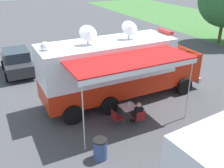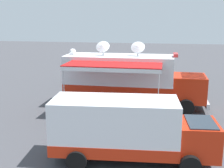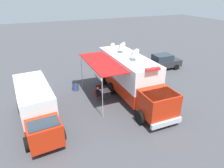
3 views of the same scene
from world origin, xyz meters
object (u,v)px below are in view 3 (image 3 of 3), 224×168
water_bottle (106,89)px  car_behind_truck (163,62)px  folding_chair_beside_table (99,89)px  seated_responder (99,93)px  folding_table (105,91)px  trash_bin (76,86)px  folding_chair_at_table (97,95)px  support_truck (36,106)px  command_truck (131,76)px

water_bottle → car_behind_truck: size_ratio=0.05×
folding_chair_beside_table → seated_responder: seated_responder is taller
folding_table → trash_bin: bearing=-50.9°
water_bottle → folding_chair_at_table: (0.90, 0.07, -0.32)m
car_behind_truck → folding_table: bearing=24.2°
folding_chair_beside_table → support_truck: support_truck is taller
seated_responder → support_truck: 5.22m
car_behind_truck → water_bottle: bearing=24.8°
trash_bin → car_behind_truck: car_behind_truck is taller
command_truck → car_behind_truck: bearing=-145.6°
trash_bin → folding_chair_at_table: bearing=114.7°
water_bottle → folding_chair_beside_table: bearing=-68.7°
water_bottle → folding_chair_at_table: water_bottle is taller
command_truck → folding_chair_at_table: 3.28m
car_behind_truck → trash_bin: bearing=7.9°
folding_chair_beside_table → trash_bin: (1.73, -1.61, -0.06)m
trash_bin → support_truck: support_truck is taller
command_truck → folding_chair_at_table: command_truck is taller
folding_table → seated_responder: bearing=13.0°
folding_table → folding_chair_at_table: size_ratio=0.92×
folding_table → car_behind_truck: (-8.85, -3.97, 0.21)m
support_truck → car_behind_truck: 15.45m
water_bottle → folding_chair_beside_table: (0.36, -0.93, -0.32)m
command_truck → car_behind_truck: command_truck is taller
trash_bin → seated_responder: bearing=118.0°
folding_table → water_bottle: bearing=143.3°
seated_responder → car_behind_truck: 10.31m
folding_chair_beside_table → support_truck: (5.34, 2.34, 0.87)m
folding_chair_at_table → folding_chair_beside_table: (-0.54, -0.99, 0.00)m
command_truck → folding_chair_beside_table: command_truck is taller
folding_table → folding_chair_beside_table: 0.90m
command_truck → support_truck: bearing=6.2°
water_bottle → command_truck: bearing=163.9°
trash_bin → folding_chair_beside_table: bearing=137.2°
command_truck → support_truck: command_truck is taller
folding_table → water_bottle: size_ratio=3.58×
support_truck → folding_chair_beside_table: bearing=-156.4°
command_truck → car_behind_truck: 8.24m
car_behind_truck → folding_chair_beside_table: bearing=18.9°
command_truck → support_truck: size_ratio=1.37×
folding_chair_at_table → car_behind_truck: (-9.65, -4.11, 0.37)m
support_truck → folding_table: bearing=-165.1°
folding_chair_at_table → trash_bin: trash_bin is taller
support_truck → folding_chair_at_table: bearing=-164.3°
car_behind_truck → support_truck: bearing=20.7°
folding_chair_at_table → support_truck: size_ratio=0.13×
command_truck → folding_table: size_ratio=11.83×
seated_responder → car_behind_truck: (-9.46, -4.11, 0.23)m
folding_chair_beside_table → seated_responder: 1.06m
support_truck → command_truck: bearing=-173.8°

